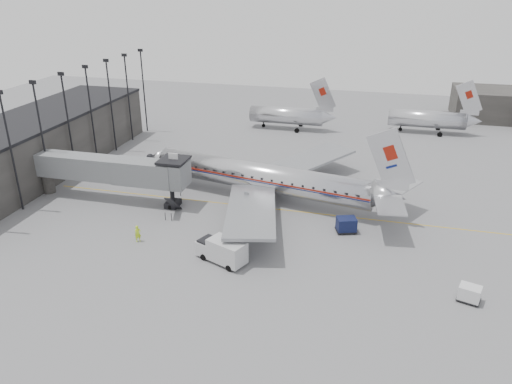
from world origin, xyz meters
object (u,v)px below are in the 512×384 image
airliner (266,178)px  service_van (222,250)px  baggage_cart_white (470,293)px  ramp_worker (138,234)px  baggage_cart_navy (346,225)px

airliner → service_van: size_ratio=6.27×
service_van → baggage_cart_white: 24.04m
airliner → ramp_worker: airliner is taller
baggage_cart_navy → ramp_worker: 23.74m
ramp_worker → airliner: bearing=12.8°
baggage_cart_navy → baggage_cart_white: bearing=-61.2°
baggage_cart_navy → service_van: bearing=-160.2°
ramp_worker → service_van: bearing=-50.0°
service_van → baggage_cart_navy: size_ratio=2.19×
baggage_cart_navy → baggage_cart_white: size_ratio=1.16×
airliner → ramp_worker: (-11.14, -14.86, -2.02)m
baggage_cart_white → ramp_worker: ramp_worker is taller
service_van → baggage_cart_navy: 15.44m
baggage_cart_white → airliner: bearing=160.2°
service_van → baggage_cart_white: (24.01, -1.00, -0.55)m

